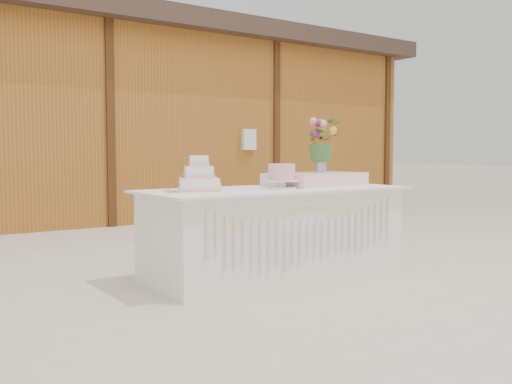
{
  "coord_description": "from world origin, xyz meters",
  "views": [
    {
      "loc": [
        -3.0,
        -4.01,
        1.09
      ],
      "look_at": [
        0.0,
        0.3,
        0.72
      ],
      "focal_mm": 40.0,
      "sensor_mm": 36.0,
      "label": 1
    }
  ],
  "objects": [
    {
      "name": "ground",
      "position": [
        0.0,
        0.0,
        0.0
      ],
      "size": [
        80.0,
        80.0,
        0.0
      ],
      "primitive_type": "plane",
      "color": "beige",
      "rests_on": "ground"
    },
    {
      "name": "barn",
      "position": [
        -0.01,
        5.99,
        1.68
      ],
      "size": [
        12.6,
        4.6,
        3.3
      ],
      "color": "#975B1F",
      "rests_on": "ground"
    },
    {
      "name": "cake_table",
      "position": [
        0.0,
        -0.0,
        0.39
      ],
      "size": [
        2.4,
        1.0,
        0.77
      ],
      "color": "white",
      "rests_on": "ground"
    },
    {
      "name": "wedding_cake",
      "position": [
        -0.73,
        0.07,
        0.87
      ],
      "size": [
        0.43,
        0.43,
        0.29
      ],
      "rotation": [
        0.0,
        0.0,
        -0.42
      ],
      "color": "white",
      "rests_on": "cake_table"
    },
    {
      "name": "pink_cake_stand",
      "position": [
        0.02,
        -0.07,
        0.89
      ],
      "size": [
        0.3,
        0.3,
        0.22
      ],
      "color": "white",
      "rests_on": "cake_table"
    },
    {
      "name": "satin_runner",
      "position": [
        0.58,
        0.13,
        0.83
      ],
      "size": [
        1.03,
        0.69,
        0.12
      ],
      "primitive_type": "cube",
      "rotation": [
        0.0,
        0.0,
        0.16
      ],
      "color": "#FBCECA",
      "rests_on": "cake_table"
    },
    {
      "name": "flower_vase",
      "position": [
        0.71,
        0.21,
        0.96
      ],
      "size": [
        0.11,
        0.11,
        0.15
      ],
      "primitive_type": "cylinder",
      "color": "#B5B6BA",
      "rests_on": "satin_runner"
    },
    {
      "name": "bouquet",
      "position": [
        0.71,
        0.21,
        1.25
      ],
      "size": [
        0.41,
        0.37,
        0.41
      ],
      "primitive_type": "imported",
      "rotation": [
        0.0,
        0.0,
        0.14
      ],
      "color": "#356C2B",
      "rests_on": "flower_vase"
    },
    {
      "name": "loose_flowers",
      "position": [
        -0.98,
        0.09,
        0.78
      ],
      "size": [
        0.16,
        0.35,
        0.02
      ],
      "primitive_type": null,
      "rotation": [
        0.0,
        0.0,
        -0.05
      ],
      "color": "#CD7D92",
      "rests_on": "cake_table"
    }
  ]
}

